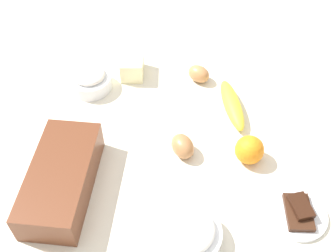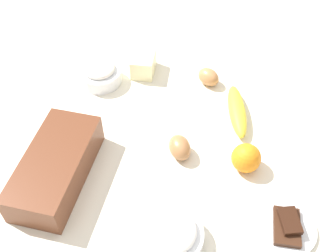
{
  "view_description": "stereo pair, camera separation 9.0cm",
  "coord_description": "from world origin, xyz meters",
  "px_view_note": "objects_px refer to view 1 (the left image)",
  "views": [
    {
      "loc": [
        -0.69,
        -0.01,
        0.81
      ],
      "look_at": [
        0.0,
        0.0,
        0.04
      ],
      "focal_mm": 44.22,
      "sensor_mm": 36.0,
      "label": 1
    },
    {
      "loc": [
        -0.69,
        -0.1,
        0.81
      ],
      "look_at": [
        0.0,
        0.0,
        0.04
      ],
      "focal_mm": 44.22,
      "sensor_mm": 36.0,
      "label": 2
    }
  ],
  "objects_px": {
    "banana": "(232,105)",
    "orange_fruit": "(249,150)",
    "loaf_pan": "(61,178)",
    "butter_block": "(132,66)",
    "egg_near_butter": "(199,74)",
    "egg_beside_bowl": "(183,146)",
    "chocolate_plate": "(298,213)",
    "sugar_bowl": "(188,234)",
    "flour_bowl": "(90,80)"
  },
  "relations": [
    {
      "from": "banana",
      "to": "orange_fruit",
      "type": "xyz_separation_m",
      "value": [
        -0.17,
        -0.03,
        0.02
      ]
    },
    {
      "from": "orange_fruit",
      "to": "loaf_pan",
      "type": "bearing_deg",
      "value": 102.09
    },
    {
      "from": "butter_block",
      "to": "egg_near_butter",
      "type": "height_order",
      "value": "butter_block"
    },
    {
      "from": "loaf_pan",
      "to": "banana",
      "type": "bearing_deg",
      "value": -52.34
    },
    {
      "from": "banana",
      "to": "egg_beside_bowl",
      "type": "relative_size",
      "value": 2.64
    },
    {
      "from": "banana",
      "to": "egg_beside_bowl",
      "type": "distance_m",
      "value": 0.2
    },
    {
      "from": "chocolate_plate",
      "to": "sugar_bowl",
      "type": "bearing_deg",
      "value": 104.59
    },
    {
      "from": "flour_bowl",
      "to": "egg_near_butter",
      "type": "relative_size",
      "value": 1.81
    },
    {
      "from": "flour_bowl",
      "to": "orange_fruit",
      "type": "bearing_deg",
      "value": -120.87
    },
    {
      "from": "chocolate_plate",
      "to": "egg_beside_bowl",
      "type": "bearing_deg",
      "value": 55.6
    },
    {
      "from": "egg_near_butter",
      "to": "egg_beside_bowl",
      "type": "relative_size",
      "value": 0.93
    },
    {
      "from": "butter_block",
      "to": "egg_near_butter",
      "type": "xyz_separation_m",
      "value": [
        -0.02,
        -0.19,
        -0.01
      ]
    },
    {
      "from": "orange_fruit",
      "to": "chocolate_plate",
      "type": "distance_m",
      "value": 0.18
    },
    {
      "from": "flour_bowl",
      "to": "egg_beside_bowl",
      "type": "distance_m",
      "value": 0.35
    },
    {
      "from": "flour_bowl",
      "to": "chocolate_plate",
      "type": "relative_size",
      "value": 0.93
    },
    {
      "from": "sugar_bowl",
      "to": "egg_near_butter",
      "type": "bearing_deg",
      "value": -4.43
    },
    {
      "from": "banana",
      "to": "orange_fruit",
      "type": "distance_m",
      "value": 0.17
    },
    {
      "from": "butter_block",
      "to": "orange_fruit",
      "type": "bearing_deg",
      "value": -135.66
    },
    {
      "from": "orange_fruit",
      "to": "egg_beside_bowl",
      "type": "bearing_deg",
      "value": 83.98
    },
    {
      "from": "flour_bowl",
      "to": "chocolate_plate",
      "type": "height_order",
      "value": "flour_bowl"
    },
    {
      "from": "sugar_bowl",
      "to": "egg_beside_bowl",
      "type": "height_order",
      "value": "sugar_bowl"
    },
    {
      "from": "flour_bowl",
      "to": "chocolate_plate",
      "type": "distance_m",
      "value": 0.66
    },
    {
      "from": "flour_bowl",
      "to": "butter_block",
      "type": "bearing_deg",
      "value": -62.11
    },
    {
      "from": "banana",
      "to": "orange_fruit",
      "type": "height_order",
      "value": "orange_fruit"
    },
    {
      "from": "orange_fruit",
      "to": "egg_beside_bowl",
      "type": "relative_size",
      "value": 0.98
    },
    {
      "from": "egg_beside_bowl",
      "to": "egg_near_butter",
      "type": "bearing_deg",
      "value": -10.23
    },
    {
      "from": "orange_fruit",
      "to": "egg_near_butter",
      "type": "xyz_separation_m",
      "value": [
        0.29,
        0.11,
        -0.01
      ]
    },
    {
      "from": "flour_bowl",
      "to": "butter_block",
      "type": "height_order",
      "value": "flour_bowl"
    },
    {
      "from": "egg_near_butter",
      "to": "chocolate_plate",
      "type": "height_order",
      "value": "egg_near_butter"
    },
    {
      "from": "butter_block",
      "to": "egg_near_butter",
      "type": "bearing_deg",
      "value": -97.21
    },
    {
      "from": "sugar_bowl",
      "to": "chocolate_plate",
      "type": "height_order",
      "value": "sugar_bowl"
    },
    {
      "from": "sugar_bowl",
      "to": "egg_beside_bowl",
      "type": "distance_m",
      "value": 0.24
    },
    {
      "from": "egg_beside_bowl",
      "to": "chocolate_plate",
      "type": "height_order",
      "value": "egg_beside_bowl"
    },
    {
      "from": "orange_fruit",
      "to": "egg_near_butter",
      "type": "distance_m",
      "value": 0.31
    },
    {
      "from": "flour_bowl",
      "to": "orange_fruit",
      "type": "height_order",
      "value": "orange_fruit"
    },
    {
      "from": "egg_beside_bowl",
      "to": "chocolate_plate",
      "type": "relative_size",
      "value": 0.55
    },
    {
      "from": "orange_fruit",
      "to": "egg_beside_bowl",
      "type": "distance_m",
      "value": 0.16
    },
    {
      "from": "loaf_pan",
      "to": "banana",
      "type": "distance_m",
      "value": 0.49
    },
    {
      "from": "egg_beside_bowl",
      "to": "chocolate_plate",
      "type": "bearing_deg",
      "value": -124.4
    },
    {
      "from": "flour_bowl",
      "to": "sugar_bowl",
      "type": "bearing_deg",
      "value": -150.13
    },
    {
      "from": "sugar_bowl",
      "to": "egg_beside_bowl",
      "type": "xyz_separation_m",
      "value": [
        0.24,
        0.01,
        -0.01
      ]
    },
    {
      "from": "loaf_pan",
      "to": "egg_near_butter",
      "type": "bearing_deg",
      "value": -35.16
    },
    {
      "from": "loaf_pan",
      "to": "egg_near_butter",
      "type": "xyz_separation_m",
      "value": [
        0.38,
        -0.32,
        -0.02
      ]
    },
    {
      "from": "chocolate_plate",
      "to": "butter_block",
      "type": "bearing_deg",
      "value": 40.32
    },
    {
      "from": "banana",
      "to": "egg_beside_bowl",
      "type": "bearing_deg",
      "value": 138.19
    },
    {
      "from": "loaf_pan",
      "to": "sugar_bowl",
      "type": "xyz_separation_m",
      "value": [
        -0.13,
        -0.28,
        -0.01
      ]
    },
    {
      "from": "orange_fruit",
      "to": "butter_block",
      "type": "xyz_separation_m",
      "value": [
        0.31,
        0.31,
        -0.01
      ]
    },
    {
      "from": "banana",
      "to": "chocolate_plate",
      "type": "xyz_separation_m",
      "value": [
        -0.32,
        -0.12,
        -0.01
      ]
    },
    {
      "from": "egg_near_butter",
      "to": "egg_beside_bowl",
      "type": "distance_m",
      "value": 0.28
    },
    {
      "from": "egg_near_butter",
      "to": "chocolate_plate",
      "type": "relative_size",
      "value": 0.51
    }
  ]
}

